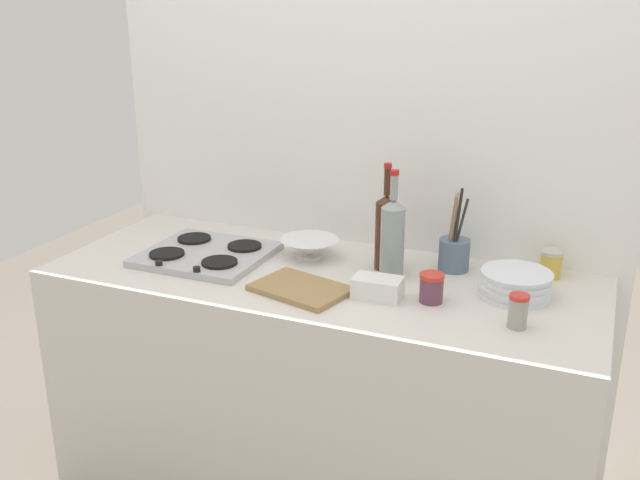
% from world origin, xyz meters
% --- Properties ---
extents(counter_block, '(1.80, 0.70, 0.90)m').
position_xyz_m(counter_block, '(0.00, 0.00, 0.45)').
color(counter_block, silver).
rests_on(counter_block, ground).
extents(backsplash_panel, '(1.90, 0.06, 2.14)m').
position_xyz_m(backsplash_panel, '(0.00, 0.38, 1.07)').
color(backsplash_panel, white).
rests_on(backsplash_panel, ground).
extents(stovetop_hob, '(0.41, 0.38, 0.04)m').
position_xyz_m(stovetop_hob, '(-0.43, -0.01, 0.91)').
color(stovetop_hob, '#B2B2B7').
rests_on(stovetop_hob, counter_block).
extents(plate_stack, '(0.22, 0.22, 0.08)m').
position_xyz_m(plate_stack, '(0.61, 0.07, 0.94)').
color(plate_stack, white).
rests_on(plate_stack, counter_block).
extents(wine_bottle_leftmost, '(0.07, 0.07, 0.36)m').
position_xyz_m(wine_bottle_leftmost, '(0.18, 0.14, 1.03)').
color(wine_bottle_leftmost, '#472314').
rests_on(wine_bottle_leftmost, counter_block).
extents(wine_bottle_mid_left, '(0.08, 0.08, 0.36)m').
position_xyz_m(wine_bottle_mid_left, '(0.22, 0.06, 1.04)').
color(wine_bottle_mid_left, gray).
rests_on(wine_bottle_mid_left, counter_block).
extents(mixing_bowl, '(0.20, 0.20, 0.07)m').
position_xyz_m(mixing_bowl, '(-0.10, 0.13, 0.94)').
color(mixing_bowl, white).
rests_on(mixing_bowl, counter_block).
extents(butter_dish, '(0.15, 0.10, 0.06)m').
position_xyz_m(butter_dish, '(0.23, -0.10, 0.93)').
color(butter_dish, white).
rests_on(butter_dish, counter_block).
extents(utensil_crock, '(0.10, 0.10, 0.28)m').
position_xyz_m(utensil_crock, '(0.39, 0.21, 0.96)').
color(utensil_crock, slate).
rests_on(utensil_crock, counter_block).
extents(condiment_jar_front, '(0.07, 0.07, 0.09)m').
position_xyz_m(condiment_jar_front, '(0.39, -0.07, 0.94)').
color(condiment_jar_front, '#66384C').
rests_on(condiment_jar_front, counter_block).
extents(condiment_jar_rear, '(0.07, 0.07, 0.09)m').
position_xyz_m(condiment_jar_rear, '(0.70, 0.27, 0.95)').
color(condiment_jar_rear, gold).
rests_on(condiment_jar_rear, counter_block).
extents(condiment_jar_spare, '(0.06, 0.06, 0.10)m').
position_xyz_m(condiment_jar_spare, '(0.65, -0.15, 0.95)').
color(condiment_jar_spare, '#9E998C').
rests_on(condiment_jar_spare, counter_block).
extents(cutting_board, '(0.33, 0.26, 0.02)m').
position_xyz_m(cutting_board, '(0.00, -0.15, 0.91)').
color(cutting_board, '#9E7A4C').
rests_on(cutting_board, counter_block).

